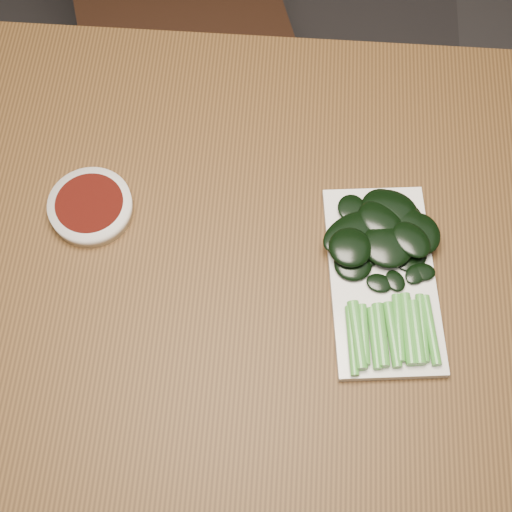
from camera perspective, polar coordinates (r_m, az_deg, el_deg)
name	(u,v)px	position (r m, az deg, el deg)	size (l,w,h in m)	color
ground	(246,387)	(1.72, -0.79, -10.47)	(6.00, 6.00, 0.00)	#2C2A29
table	(241,275)	(1.07, -1.24, -1.53)	(1.40, 0.80, 0.75)	#4C3115
sauce_bowl	(91,207)	(1.05, -13.08, 3.85)	(0.12, 0.12, 0.03)	silver
serving_plate	(382,279)	(1.00, 10.04, -1.83)	(0.17, 0.29, 0.01)	silver
gai_lan	(386,254)	(1.00, 10.35, 0.19)	(0.18, 0.29, 0.03)	green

